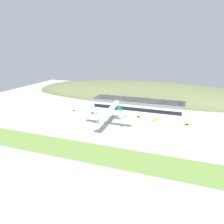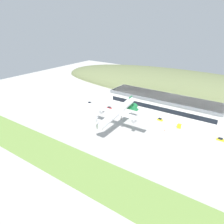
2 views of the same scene
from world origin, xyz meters
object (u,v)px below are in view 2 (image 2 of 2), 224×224
Objects in this scene: terminal_building at (164,103)px; traffic_cone_0 at (165,130)px; service_car_3 at (109,108)px; service_car_2 at (221,140)px; cargo_airplane at (118,112)px; fuel_truck at (184,127)px; service_car_0 at (160,120)px; service_car_1 at (89,103)px.

traffic_cone_0 is (13.93, -29.95, -6.50)m from terminal_building.
terminal_building reaches higher than service_car_3.
service_car_2 is (45.85, -22.60, -6.13)m from terminal_building.
fuel_truck is (33.29, 28.34, -12.20)m from cargo_airplane.
terminal_building is 19.25m from service_car_0.
service_car_1 is 6.84× the size of traffic_cone_0.
terminal_building is at bearing 78.68° from cargo_airplane.
terminal_building is 50.58m from cargo_airplane.
cargo_airplane reaches higher than service_car_2.
cargo_airplane is (-9.83, -49.13, 6.88)m from terminal_building.
cargo_airplane is at bearing -115.47° from service_car_0.
service_car_3 is (-42.50, -2.62, -0.06)m from service_car_0.
service_car_2 is 0.51× the size of fuel_truck.
terminal_building is at bearing 114.95° from traffic_cone_0.
cargo_airplane is at bearing -141.08° from traffic_cone_0.
service_car_0 reaches higher than traffic_cone_0.
service_car_1 is (-62.48, -3.55, -0.08)m from service_car_0.
fuel_truck reaches higher than service_car_0.
terminal_building reaches higher than service_car_1.
terminal_building is 148.68× the size of traffic_cone_0.
terminal_building reaches higher than service_car_0.
service_car_1 is 0.90× the size of service_car_2.
service_car_2 is at bearing -26.24° from terminal_building.
traffic_cone_0 is (8.70, -12.45, -0.42)m from service_car_0.
service_car_3 is (-37.26, -20.11, -6.14)m from terminal_building.
service_car_0 is 0.45× the size of fuel_truck.
service_car_2 reaches higher than service_car_3.
fuel_truck is 14.83× the size of traffic_cone_0.
terminal_building is 33.66m from traffic_cone_0.
service_car_1 is 103.10m from service_car_2.
service_car_0 is at bearing 172.83° from service_car_2.
fuel_truck is at bearing -41.56° from terminal_building.
service_car_0 is 42.58m from service_car_3.
cargo_airplane reaches higher than service_car_1.
service_car_3 is at bearing 179.36° from fuel_truck.
service_car_2 reaches higher than traffic_cone_0.
service_car_3 is 6.85× the size of traffic_cone_0.
traffic_cone_0 is (-31.91, -7.34, -0.36)m from service_car_2.
service_car_1 reaches higher than traffic_cone_0.
service_car_1 is at bearing -176.75° from service_car_0.
fuel_truck is (18.22, -3.30, 0.76)m from service_car_0.
service_car_0 is 0.98× the size of service_car_1.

